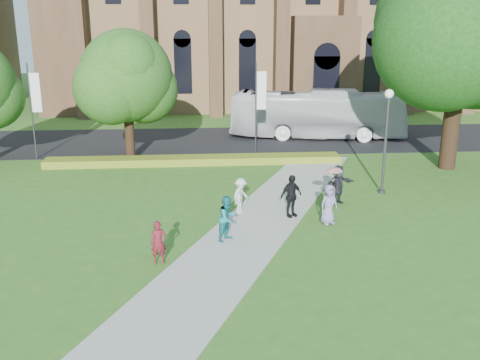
{
  "coord_description": "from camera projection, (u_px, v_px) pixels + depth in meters",
  "views": [
    {
      "loc": [
        -1.73,
        -18.71,
        8.21
      ],
      "look_at": [
        0.08,
        3.94,
        1.6
      ],
      "focal_mm": 40.0,
      "sensor_mm": 36.0,
      "label": 1
    }
  ],
  "objects": [
    {
      "name": "flower_hedge",
      "position": [
        194.0,
        160.0,
        32.76
      ],
      "size": [
        18.0,
        1.4,
        0.45
      ],
      "primitive_type": "cube",
      "color": "#A89421",
      "rests_on": "ground"
    },
    {
      "name": "banner_pole_0",
      "position": [
        258.0,
        103.0,
        34.1
      ],
      "size": [
        0.7,
        0.1,
        6.0
      ],
      "color": "#38383D",
      "rests_on": "ground"
    },
    {
      "name": "large_tree",
      "position": [
        463.0,
        22.0,
        29.52
      ],
      "size": [
        9.6,
        9.6,
        13.2
      ],
      "color": "#332114",
      "rests_on": "ground"
    },
    {
      "name": "pedestrian_0",
      "position": [
        159.0,
        242.0,
        18.88
      ],
      "size": [
        0.63,
        0.47,
        1.55
      ],
      "primitive_type": "imported",
      "rotation": [
        0.0,
        0.0,
        0.19
      ],
      "color": "maroon",
      "rests_on": "footpath"
    },
    {
      "name": "banner_pole_1",
      "position": [
        33.0,
        106.0,
        33.03
      ],
      "size": [
        0.7,
        0.1,
        6.0
      ],
      "color": "#38383D",
      "rests_on": "ground"
    },
    {
      "name": "street_tree_1",
      "position": [
        126.0,
        76.0,
        32.3
      ],
      "size": [
        5.6,
        5.6,
        8.05
      ],
      "color": "#332114",
      "rests_on": "ground"
    },
    {
      "name": "pedestrian_3",
      "position": [
        291.0,
        196.0,
        23.45
      ],
      "size": [
        1.2,
        0.93,
        1.9
      ],
      "primitive_type": "imported",
      "rotation": [
        0.0,
        0.0,
        0.48
      ],
      "color": "black",
      "rests_on": "footpath"
    },
    {
      "name": "tour_coach",
      "position": [
        317.0,
        114.0,
        39.78
      ],
      "size": [
        13.19,
        5.24,
        3.58
      ],
      "primitive_type": "imported",
      "rotation": [
        0.0,
        0.0,
        1.39
      ],
      "color": "white",
      "rests_on": "road"
    },
    {
      "name": "pedestrian_2",
      "position": [
        241.0,
        196.0,
        24.0
      ],
      "size": [
        1.09,
        1.18,
        1.6
      ],
      "primitive_type": "imported",
      "rotation": [
        0.0,
        0.0,
        0.94
      ],
      "color": "silver",
      "rests_on": "footpath"
    },
    {
      "name": "footpath",
      "position": [
        244.0,
        239.0,
        21.29
      ],
      "size": [
        15.58,
        28.54,
        0.04
      ],
      "primitive_type": "cube",
      "rotation": [
        0.0,
        0.0,
        -0.44
      ],
      "color": "#B2B2A8",
      "rests_on": "ground"
    },
    {
      "name": "pedestrian_1",
      "position": [
        228.0,
        218.0,
        20.86
      ],
      "size": [
        1.1,
        1.11,
        1.81
      ],
      "primitive_type": "imported",
      "rotation": [
        0.0,
        0.0,
        0.85
      ],
      "color": "#18717B",
      "rests_on": "footpath"
    },
    {
      "name": "parasol",
      "position": [
        334.0,
        177.0,
        22.4
      ],
      "size": [
        0.95,
        0.95,
        0.63
      ],
      "primitive_type": "imported",
      "rotation": [
        0.0,
        0.0,
        -0.41
      ],
      "color": "#E2A0B5",
      "rests_on": "pedestrian_4"
    },
    {
      "name": "pedestrian_4",
      "position": [
        329.0,
        204.0,
        22.62
      ],
      "size": [
        1.0,
        0.85,
        1.73
      ],
      "primitive_type": "imported",
      "rotation": [
        0.0,
        0.0,
        0.43
      ],
      "color": "slate",
      "rests_on": "footpath"
    },
    {
      "name": "ground",
      "position": [
        246.0,
        249.0,
        20.34
      ],
      "size": [
        160.0,
        160.0,
        0.0
      ],
      "primitive_type": "plane",
      "color": "#34621D",
      "rests_on": "ground"
    },
    {
      "name": "road",
      "position": [
        222.0,
        140.0,
        39.48
      ],
      "size": [
        160.0,
        10.0,
        0.02
      ],
      "primitive_type": "cube",
      "color": "black",
      "rests_on": "ground"
    },
    {
      "name": "streetlamp",
      "position": [
        386.0,
        129.0,
        26.21
      ],
      "size": [
        0.44,
        0.44,
        5.24
      ],
      "color": "#38383D",
      "rests_on": "ground"
    },
    {
      "name": "pedestrian_5",
      "position": [
        338.0,
        185.0,
        25.12
      ],
      "size": [
        1.76,
        1.44,
        1.89
      ],
      "primitive_type": "imported",
      "rotation": [
        0.0,
        0.0,
        0.6
      ],
      "color": "#24242B",
      "rests_on": "footpath"
    }
  ]
}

